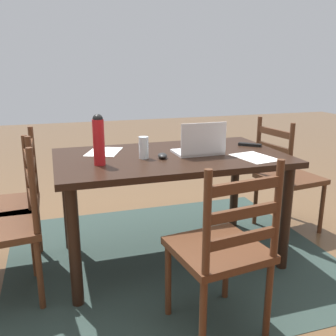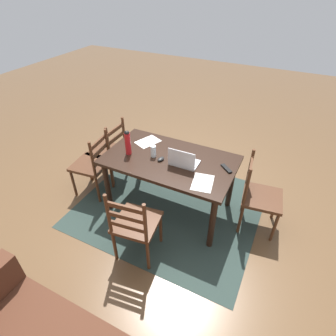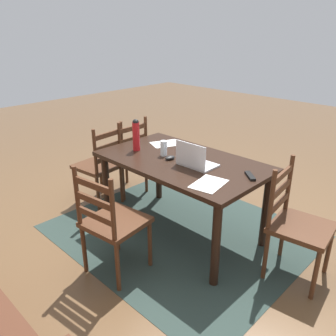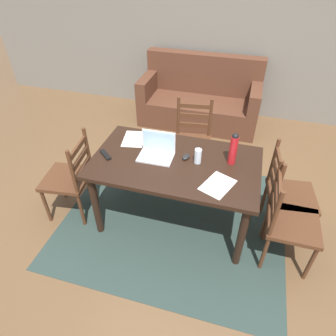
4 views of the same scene
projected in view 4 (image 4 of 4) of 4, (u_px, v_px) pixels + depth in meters
ground_plane at (174, 218)px, 3.20m from camera, size 14.00×14.00×0.00m
area_rug at (174, 218)px, 3.19m from camera, size 2.28×1.97×0.01m
wall_back at (222, 25)px, 4.36m from camera, size 8.00×0.12×2.70m
dining_table at (175, 170)px, 2.78m from camera, size 1.54×0.90×0.77m
chair_left_near at (70, 178)px, 3.00m from camera, size 0.49×0.49×0.95m
chair_right_far at (287, 195)px, 2.81m from camera, size 0.49×0.49×0.95m
chair_right_near at (288, 222)px, 2.55m from camera, size 0.44×0.44×0.95m
chair_far_head at (192, 142)px, 3.53m from camera, size 0.49×0.49×0.95m
couch at (200, 100)px, 4.66m from camera, size 1.80×0.80×1.00m
laptop at (157, 150)px, 2.76m from camera, size 0.32×0.23×0.23m
water_bottle at (233, 148)px, 2.60m from camera, size 0.07×0.07×0.31m
drinking_glass at (198, 156)px, 2.66m from camera, size 0.06×0.06×0.14m
computer_mouse at (186, 157)px, 2.74m from camera, size 0.08×0.11×0.03m
tv_remote at (106, 155)px, 2.78m from camera, size 0.16×0.14×0.02m
paper_stack_left at (134, 139)px, 3.01m from camera, size 0.26×0.33×0.00m
paper_stack_right at (218, 185)px, 2.46m from camera, size 0.31×0.35×0.00m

